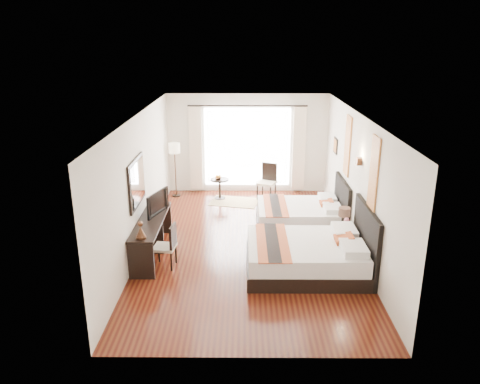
{
  "coord_description": "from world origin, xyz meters",
  "views": [
    {
      "loc": [
        -0.12,
        -9.24,
        4.28
      ],
      "look_at": [
        -0.18,
        0.34,
        1.09
      ],
      "focal_mm": 35.0,
      "sensor_mm": 36.0,
      "label": 1
    }
  ],
  "objects_px": {
    "side_table": "(220,189)",
    "window_chair": "(267,188)",
    "table_lamp": "(344,213)",
    "fruit_bowl": "(218,178)",
    "floor_lamp": "(174,152)",
    "bed_near": "(310,255)",
    "television": "(154,202)",
    "console_desk": "(152,237)",
    "vase": "(346,227)",
    "bed_far": "(303,214)",
    "desk_chair": "(166,254)",
    "nightstand": "(344,238)"
  },
  "relations": [
    {
      "from": "fruit_bowl",
      "to": "floor_lamp",
      "type": "bearing_deg",
      "value": 168.38
    },
    {
      "from": "bed_near",
      "to": "bed_far",
      "type": "bearing_deg",
      "value": 86.76
    },
    {
      "from": "nightstand",
      "to": "vase",
      "type": "height_order",
      "value": "vase"
    },
    {
      "from": "vase",
      "to": "bed_near",
      "type": "bearing_deg",
      "value": -135.72
    },
    {
      "from": "side_table",
      "to": "console_desk",
      "type": "bearing_deg",
      "value": -109.5
    },
    {
      "from": "television",
      "to": "fruit_bowl",
      "type": "relative_size",
      "value": 4.17
    },
    {
      "from": "side_table",
      "to": "floor_lamp",
      "type": "bearing_deg",
      "value": 170.3
    },
    {
      "from": "television",
      "to": "side_table",
      "type": "relative_size",
      "value": 1.47
    },
    {
      "from": "bed_far",
      "to": "fruit_bowl",
      "type": "distance_m",
      "value": 2.86
    },
    {
      "from": "desk_chair",
      "to": "floor_lamp",
      "type": "bearing_deg",
      "value": -77.73
    },
    {
      "from": "table_lamp",
      "to": "vase",
      "type": "distance_m",
      "value": 0.33
    },
    {
      "from": "side_table",
      "to": "fruit_bowl",
      "type": "xyz_separation_m",
      "value": [
        -0.04,
        -0.04,
        0.31
      ]
    },
    {
      "from": "window_chair",
      "to": "table_lamp",
      "type": "bearing_deg",
      "value": 49.21
    },
    {
      "from": "table_lamp",
      "to": "bed_far",
      "type": "bearing_deg",
      "value": 121.91
    },
    {
      "from": "bed_far",
      "to": "table_lamp",
      "type": "height_order",
      "value": "bed_far"
    },
    {
      "from": "side_table",
      "to": "bed_near",
      "type": "bearing_deg",
      "value": -65.29
    },
    {
      "from": "floor_lamp",
      "to": "side_table",
      "type": "height_order",
      "value": "floor_lamp"
    },
    {
      "from": "console_desk",
      "to": "side_table",
      "type": "distance_m",
      "value": 3.68
    },
    {
      "from": "side_table",
      "to": "window_chair",
      "type": "relative_size",
      "value": 0.59
    },
    {
      "from": "television",
      "to": "vase",
      "type": "bearing_deg",
      "value": -74.85
    },
    {
      "from": "floor_lamp",
      "to": "side_table",
      "type": "distance_m",
      "value": 1.6
    },
    {
      "from": "console_desk",
      "to": "television",
      "type": "distance_m",
      "value": 0.72
    },
    {
      "from": "bed_far",
      "to": "nightstand",
      "type": "distance_m",
      "value": 1.45
    },
    {
      "from": "table_lamp",
      "to": "fruit_bowl",
      "type": "relative_size",
      "value": 1.94
    },
    {
      "from": "television",
      "to": "floor_lamp",
      "type": "xyz_separation_m",
      "value": [
        -0.03,
        3.32,
        0.29
      ]
    },
    {
      "from": "bed_near",
      "to": "floor_lamp",
      "type": "distance_m",
      "value": 5.5
    },
    {
      "from": "bed_near",
      "to": "desk_chair",
      "type": "bearing_deg",
      "value": 176.8
    },
    {
      "from": "floor_lamp",
      "to": "side_table",
      "type": "xyz_separation_m",
      "value": [
        1.24,
        -0.21,
        -1.0
      ]
    },
    {
      "from": "bed_far",
      "to": "table_lamp",
      "type": "xyz_separation_m",
      "value": [
        0.71,
        -1.15,
        0.47
      ]
    },
    {
      "from": "bed_near",
      "to": "television",
      "type": "distance_m",
      "value": 3.38
    },
    {
      "from": "desk_chair",
      "to": "nightstand",
      "type": "bearing_deg",
      "value": -160.32
    },
    {
      "from": "bed_near",
      "to": "fruit_bowl",
      "type": "xyz_separation_m",
      "value": [
        -1.96,
        4.15,
        0.27
      ]
    },
    {
      "from": "bed_far",
      "to": "console_desk",
      "type": "height_order",
      "value": "bed_far"
    },
    {
      "from": "console_desk",
      "to": "window_chair",
      "type": "bearing_deg",
      "value": 54.09
    },
    {
      "from": "console_desk",
      "to": "side_table",
      "type": "bearing_deg",
      "value": 70.5
    },
    {
      "from": "side_table",
      "to": "nightstand",
      "type": "bearing_deg",
      "value": -49.39
    },
    {
      "from": "desk_chair",
      "to": "window_chair",
      "type": "bearing_deg",
      "value": -110.85
    },
    {
      "from": "bed_far",
      "to": "desk_chair",
      "type": "relative_size",
      "value": 2.31
    },
    {
      "from": "console_desk",
      "to": "floor_lamp",
      "type": "xyz_separation_m",
      "value": [
        -0.01,
        3.68,
        0.91
      ]
    },
    {
      "from": "vase",
      "to": "console_desk",
      "type": "bearing_deg",
      "value": -178.63
    },
    {
      "from": "bed_far",
      "to": "desk_chair",
      "type": "xyz_separation_m",
      "value": [
        -2.91,
        -2.07,
        -0.03
      ]
    },
    {
      "from": "side_table",
      "to": "window_chair",
      "type": "distance_m",
      "value": 1.3
    },
    {
      "from": "table_lamp",
      "to": "desk_chair",
      "type": "xyz_separation_m",
      "value": [
        -3.62,
        -0.92,
        -0.5
      ]
    },
    {
      "from": "bed_far",
      "to": "console_desk",
      "type": "relative_size",
      "value": 0.92
    },
    {
      "from": "television",
      "to": "side_table",
      "type": "distance_m",
      "value": 3.41
    },
    {
      "from": "table_lamp",
      "to": "bed_near",
      "type": "bearing_deg",
      "value": -127.94
    },
    {
      "from": "bed_near",
      "to": "console_desk",
      "type": "height_order",
      "value": "bed_near"
    },
    {
      "from": "bed_near",
      "to": "vase",
      "type": "height_order",
      "value": "bed_near"
    },
    {
      "from": "desk_chair",
      "to": "fruit_bowl",
      "type": "height_order",
      "value": "desk_chair"
    },
    {
      "from": "side_table",
      "to": "window_chair",
      "type": "height_order",
      "value": "window_chair"
    }
  ]
}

